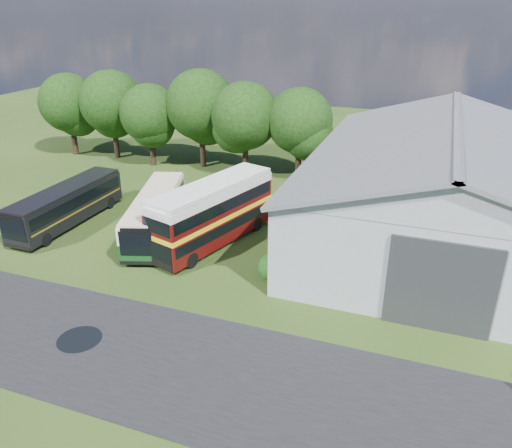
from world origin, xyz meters
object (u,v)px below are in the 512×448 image
at_px(bus_green_single, 155,213).
at_px(bus_maroon_double, 213,214).
at_px(bus_dark_single, 67,205).
at_px(storage_shed, 448,180).

bearing_deg(bus_green_single, bus_maroon_double, -18.57).
relative_size(bus_maroon_double, bus_dark_single, 1.01).
relative_size(bus_green_single, bus_maroon_double, 1.03).
xyz_separation_m(bus_green_single, bus_maroon_double, (4.53, -0.04, 0.63)).
distance_m(storage_shed, bus_green_single, 20.56).
relative_size(bus_green_single, bus_dark_single, 1.04).
bearing_deg(bus_maroon_double, bus_dark_single, -160.00).
height_order(bus_maroon_double, bus_dark_single, bus_maroon_double).
bearing_deg(bus_dark_single, storage_shed, 16.43).
bearing_deg(bus_green_single, bus_dark_single, 167.87).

